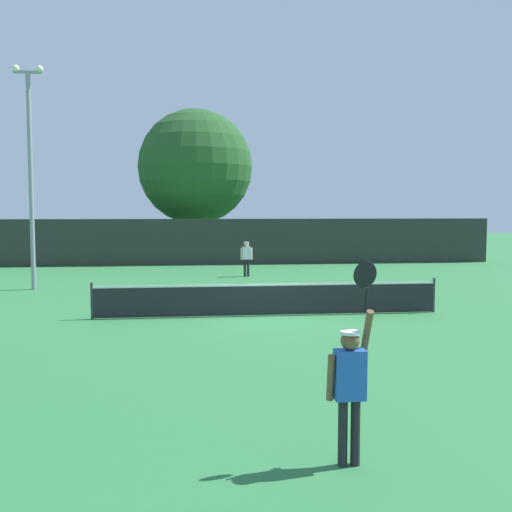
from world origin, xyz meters
TOP-DOWN VIEW (x-y plane):
  - ground_plane at (0.00, 0.00)m, footprint 120.00×120.00m
  - tennis_net at (0.00, 0.00)m, footprint 10.46×0.08m
  - perimeter_fence at (0.00, 16.91)m, footprint 31.50×0.12m
  - player_serving at (-0.42, -10.58)m, footprint 0.68×0.40m
  - player_receiving at (0.38, 10.59)m, footprint 0.57×0.24m
  - tennis_ball at (0.18, 2.56)m, footprint 0.07×0.07m
  - light_pole at (-8.54, 6.92)m, footprint 1.18×0.28m
  - large_tree at (-1.87, 20.90)m, footprint 7.28×7.28m
  - parked_car_near at (-3.60, 25.44)m, footprint 2.50×4.43m
  - parked_car_mid at (6.08, 24.17)m, footprint 2.33×4.38m

SIDE VIEW (x-z plane):
  - ground_plane at x=0.00m, z-range 0.00..0.00m
  - tennis_ball at x=0.18m, z-range 0.00..0.07m
  - tennis_net at x=0.00m, z-range -0.02..1.05m
  - parked_car_near at x=-3.60m, z-range -0.07..1.62m
  - parked_car_mid at x=6.08m, z-range -0.07..1.62m
  - player_receiving at x=0.38m, z-range 0.19..1.84m
  - player_serving at x=-0.42m, z-range -0.15..2.40m
  - perimeter_fence at x=0.00m, z-range 0.00..2.66m
  - light_pole at x=-8.54m, z-range 0.57..9.38m
  - large_tree at x=-1.87m, z-range 1.13..10.69m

